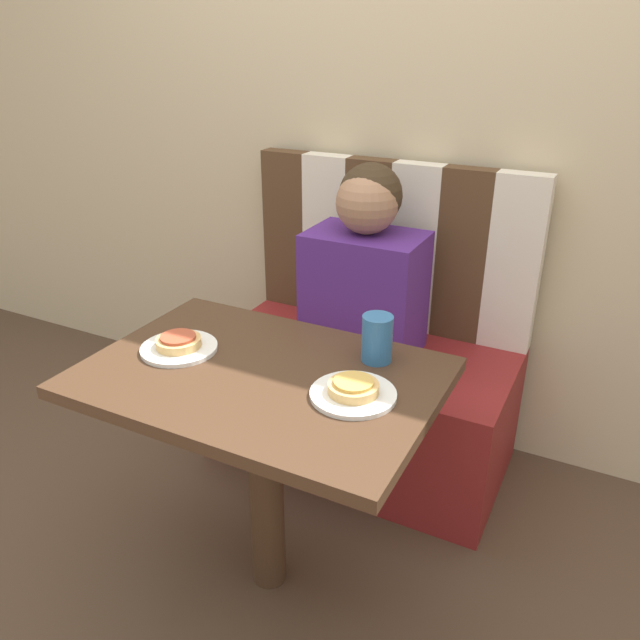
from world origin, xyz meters
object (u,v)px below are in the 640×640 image
pizza_right (354,386)px  person (366,266)px  plate_left (180,347)px  drinking_cup (377,338)px  pizza_left (180,341)px  plate_right (354,393)px

pizza_right → person: bearing=111.2°
plate_left → drinking_cup: (0.50, 0.19, 0.06)m
pizza_left → drinking_cup: (0.50, 0.19, 0.04)m
plate_right → pizza_left: (-0.52, 0.00, 0.02)m
person → pizza_left: (-0.26, -0.67, -0.04)m
pizza_left → pizza_right: (0.52, 0.00, 0.00)m
person → plate_left: bearing=-111.2°
person → plate_right: bearing=-68.8°
person → drinking_cup: size_ratio=5.12×
person → pizza_left: 0.72m
person → plate_left: person is taller
plate_left → plate_right: 0.52m
plate_right → drinking_cup: bearing=96.2°
plate_left → drinking_cup: drinking_cup is taller
person → drinking_cup: bearing=-63.5°
pizza_left → plate_right: bearing=0.0°
plate_left → pizza_left: size_ratio=1.70×
pizza_left → drinking_cup: bearing=20.6°
plate_left → pizza_right: bearing=0.0°
plate_left → pizza_left: pizza_left is taller
plate_left → plate_right: size_ratio=1.00×
person → pizza_left: bearing=-111.2°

